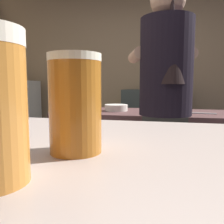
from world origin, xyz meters
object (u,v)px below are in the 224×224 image
Objects in this scene: bartender at (166,100)px; chefs_knife at (200,113)px; bottle_hot_sauce at (178,82)px; bottle_olive_oil at (172,82)px; mini_fridge at (14,119)px; mixing_bowl at (116,108)px; pint_glass_near at (75,104)px.

bartender is 0.51m from chefs_knife.
bottle_hot_sauce reaches higher than chefs_knife.
bottle_olive_oil is at bearing -131.21° from bottle_hot_sauce.
bottle_hot_sauce is (2.44, 0.21, 0.56)m from mini_fridge.
bottle_olive_oil reaches higher than mini_fridge.
mini_fridge is 2.43m from bottle_olive_oil.
mixing_bowl is (-0.42, 0.46, -0.10)m from bartender.
mini_fridge is 4.96× the size of chefs_knife.
bartender is 0.63m from mixing_bowl.
bottle_hot_sauce is at bearing -20.87° from bartender.
bartender is 6.72× the size of bottle_olive_oil.
bottle_olive_oil reaches higher than bottle_hot_sauce.
pint_glass_near reaches higher than mixing_bowl.
mini_fridge reaches higher than chefs_knife.
bartender reaches higher than chefs_knife.
chefs_knife is at bearing 75.73° from pint_glass_near.
bottle_olive_oil is at bearing -18.31° from bartender.
mini_fridge is 2.83m from chefs_knife.
mini_fridge is 4.53× the size of bottle_olive_oil.
pint_glass_near is (-0.42, -1.65, 0.20)m from chefs_knife.
chefs_knife is 0.91× the size of bottle_olive_oil.
bartender reaches higher than mini_fridge.
mixing_bowl is 0.78× the size of bottle_olive_oil.
pint_glass_near is 3.08m from bottle_hot_sauce.
bartender is at bearing -95.57° from bottle_hot_sauce.
bottle_olive_oil is (0.23, 2.96, 0.06)m from pint_glass_near.
chefs_knife is at bearing -81.86° from bottle_olive_oil.
bottle_hot_sauce is 0.98× the size of bottle_olive_oil.
mixing_bowl is 0.70m from chefs_knife.
bartender is 1.25m from pint_glass_near.
chefs_knife is at bearing -4.44° from mixing_bowl.
chefs_knife is 1.35m from bottle_olive_oil.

